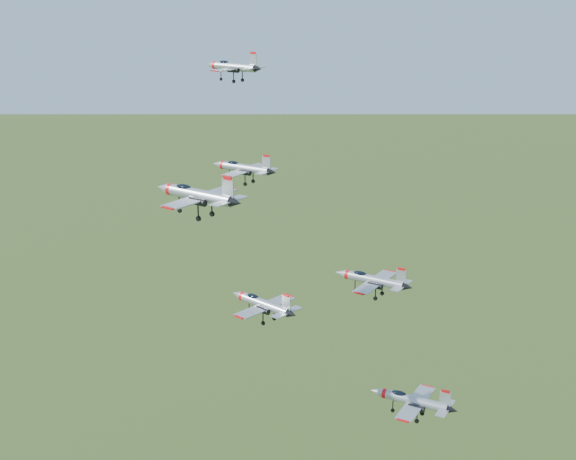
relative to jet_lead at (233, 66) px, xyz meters
The scene contains 6 objects.
jet_lead is the anchor object (origin of this frame).
jet_left_high 24.11m from the jet_lead, 52.57° to the right, with size 11.25×9.26×3.01m.
jet_right_high 39.35m from the jet_lead, 63.20° to the right, with size 14.07×11.68×3.76m.
jet_left_low 44.35m from the jet_lead, 23.84° to the right, with size 12.07×9.93×3.23m.
jet_right_low 44.91m from the jet_lead, 50.49° to the right, with size 11.74×9.90×3.16m.
jet_trail 60.87m from the jet_lead, 24.38° to the right, with size 12.53×10.33×3.35m.
Camera 1 is at (62.77, -94.92, 161.70)m, focal length 50.00 mm.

